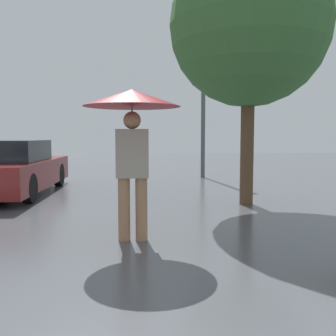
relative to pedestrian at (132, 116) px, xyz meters
name	(u,v)px	position (x,y,z in m)	size (l,w,h in m)	color
pedestrian	(132,116)	(0.00, 0.00, 0.00)	(1.24, 1.24, 1.95)	#9E7051
parked_car_farthest	(12,169)	(-2.96, 4.20, -1.02)	(1.74, 4.35, 1.27)	maroon
tree	(249,27)	(2.19, 2.48, 1.85)	(3.08, 3.08, 5.01)	brown
street_lamp	(203,81)	(2.12, 7.48, 1.55)	(0.40, 0.40, 4.65)	#515456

